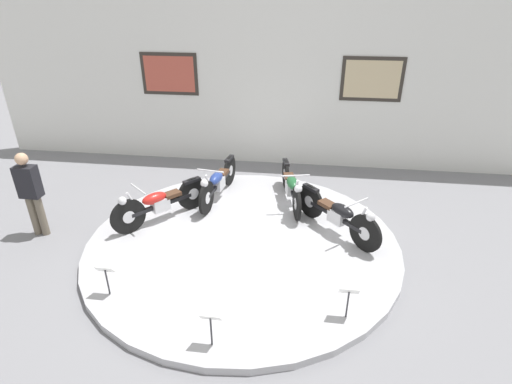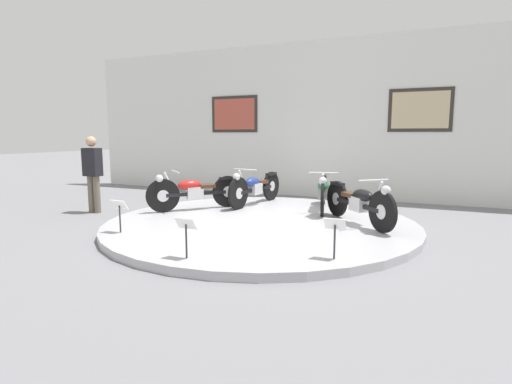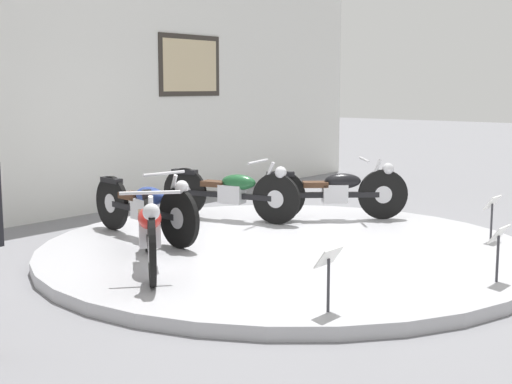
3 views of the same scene
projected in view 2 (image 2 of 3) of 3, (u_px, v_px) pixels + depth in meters
name	position (u px, v px, depth m)	size (l,w,h in m)	color
ground_plane	(261.00, 227.00, 7.04)	(60.00, 60.00, 0.00)	slate
display_platform	(261.00, 224.00, 7.03)	(5.39, 5.39, 0.12)	#ADADB2
back_wall	(319.00, 120.00, 10.29)	(14.00, 0.22, 3.97)	silver
motorcycle_red	(194.00, 191.00, 7.99)	(1.35, 1.56, 0.80)	black
motorcycle_blue	(255.00, 187.00, 8.57)	(0.54, 1.99, 0.80)	black
motorcycle_green	(323.00, 191.00, 7.98)	(0.61, 1.96, 0.80)	black
motorcycle_black	(359.00, 201.00, 6.71)	(1.39, 1.51, 0.80)	black
info_placard_front_left	(120.00, 209.00, 6.13)	(0.26, 0.11, 0.51)	#333338
info_placard_front_centre	(186.00, 229.00, 4.84)	(0.26, 0.11, 0.51)	#333338
info_placard_front_right	(335.00, 229.00, 4.82)	(0.26, 0.11, 0.51)	#333338
visitor_standing	(93.00, 170.00, 8.26)	(0.36, 0.22, 1.59)	#6B6051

